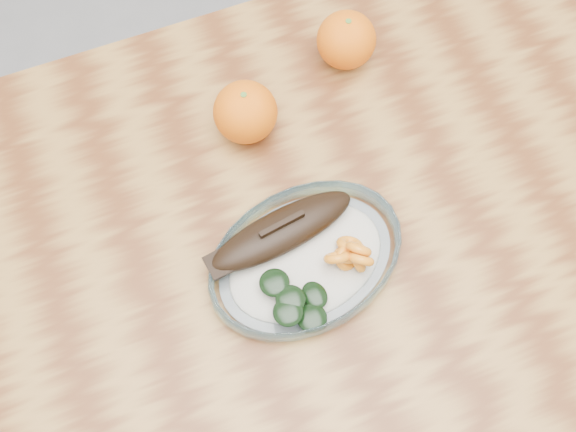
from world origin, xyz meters
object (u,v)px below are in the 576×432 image
(dining_table, at_px, (310,276))
(orange_left, at_px, (245,112))
(orange_right, at_px, (346,40))
(plated_meal, at_px, (305,258))

(dining_table, bearing_deg, orange_left, 94.52)
(orange_right, bearing_deg, orange_left, -160.52)
(dining_table, height_order, orange_right, orange_right)
(dining_table, bearing_deg, orange_right, 59.06)
(dining_table, distance_m, orange_left, 0.24)
(plated_meal, xyz_separation_m, orange_left, (-0.00, 0.21, 0.02))
(orange_right, bearing_deg, plated_meal, -122.02)
(orange_left, bearing_deg, plated_meal, -89.66)
(orange_left, height_order, orange_right, orange_left)
(dining_table, relative_size, orange_right, 14.67)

